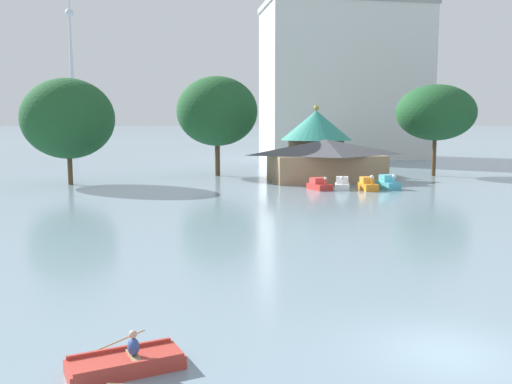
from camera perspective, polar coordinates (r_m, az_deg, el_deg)
ground_plane at (r=17.82m, az=18.97°, el=-15.32°), size 2000.00×2000.00×0.00m
rowboat_with_rower at (r=16.13m, az=-13.20°, el=-16.72°), size 3.30×3.45×1.12m
pedal_boat_red at (r=55.93m, az=6.49°, el=0.72°), size 2.23×2.86×1.37m
pedal_boat_white at (r=56.35m, az=8.82°, el=0.78°), size 2.04×2.60×1.45m
pedal_boat_orange at (r=56.35m, az=11.37°, el=0.73°), size 1.42×2.87×1.62m
pedal_boat_cyan at (r=57.43m, az=13.38°, el=0.86°), size 1.93×2.57×1.61m
boathouse at (r=63.85m, az=7.16°, el=3.35°), size 13.26×8.50×4.76m
green_roof_pavilion at (r=73.14m, az=6.17°, el=5.49°), size 9.27×9.27×8.89m
shoreline_tree_tall_left at (r=63.14m, az=-18.72°, el=7.14°), size 9.82×9.82×11.37m
shoreline_tree_mid at (r=70.01m, az=-4.01°, el=8.25°), size 10.08×10.08×12.35m
shoreline_tree_right at (r=73.16m, az=17.96°, el=7.75°), size 9.76×9.76×11.35m
background_building_block at (r=105.79m, az=8.96°, el=11.07°), size 29.56×15.72×28.07m
distant_broadcast_tower at (r=438.44m, az=-18.49°, el=14.51°), size 6.12×6.12×156.71m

